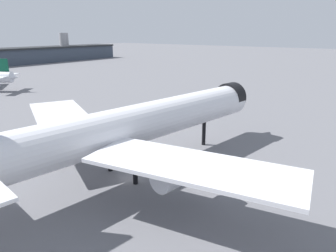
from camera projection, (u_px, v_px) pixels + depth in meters
The scene contains 3 objects.
ground at pixel (129, 179), 49.58m from camera, with size 900.00×900.00×0.00m, color slate.
airliner_near_gate at pixel (133, 126), 49.63m from camera, with size 64.73×58.60×18.38m.
traffic_cone_wingtip at pixel (207, 118), 83.43m from camera, with size 0.54×0.54×0.68m, color #F2600C.
Camera 1 is at (-31.98, -32.22, 22.54)m, focal length 33.19 mm.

